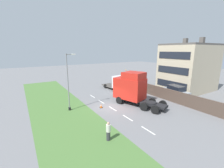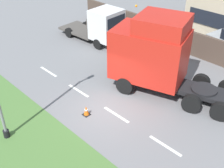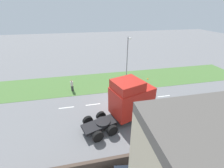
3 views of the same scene
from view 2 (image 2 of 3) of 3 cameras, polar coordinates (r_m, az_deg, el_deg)
ground_plane at (r=15.44m, az=-0.97°, el=-5.09°), size 120.00×120.00×0.00m
lane_markings at (r=15.05m, az=0.88°, el=-6.25°), size 0.16×14.60×0.00m
boundary_wall at (r=21.31m, az=16.92°, el=7.56°), size 0.25×24.00×1.77m
lorry_cab at (r=16.12m, az=8.56°, el=6.03°), size 4.71×7.70×4.72m
flatbed_truck at (r=22.28m, az=-1.98°, el=11.78°), size 2.51×5.78×2.83m
traffic_cone_lead at (r=14.93m, az=-5.26°, el=-5.39°), size 0.36×0.36×0.58m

